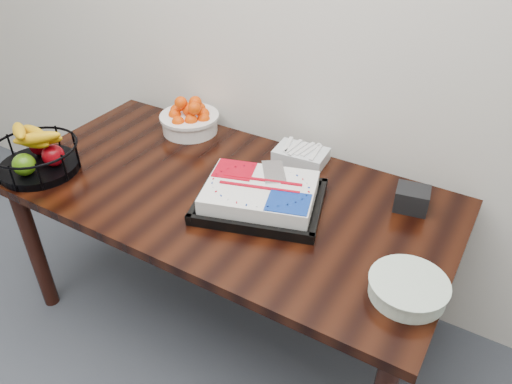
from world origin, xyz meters
The scene contains 7 objects.
table centered at (0.00, 2.00, 0.66)m, with size 1.80×0.90×0.75m.
cake_tray centered at (0.18, 1.98, 0.79)m, with size 0.55×0.48×0.10m.
tangerine_bowl centered at (-0.41, 2.33, 0.83)m, with size 0.28×0.28×0.18m.
fruit_basket centered at (-0.74, 1.72, 0.83)m, with size 0.35×0.35×0.18m.
plate_stack centered at (0.79, 1.81, 0.78)m, with size 0.24×0.24×0.06m.
fork_bag centered at (0.16, 2.35, 0.78)m, with size 0.23×0.16×0.06m.
napkin_box centered at (0.67, 2.26, 0.79)m, with size 0.12×0.10×0.09m, color black.
Camera 1 is at (0.94, 0.67, 1.88)m, focal length 35.00 mm.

